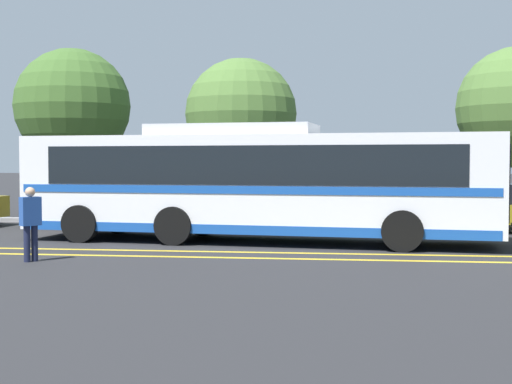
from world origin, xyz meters
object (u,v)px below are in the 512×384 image
(parked_car_2, at_px, (287,208))
(tree_3, at_px, (241,114))
(parked_car_1, at_px, (110,204))
(pedestrian_0, at_px, (30,220))
(tree_1, at_px, (73,106))
(transit_bus, at_px, (255,181))
(parked_car_3, at_px, (511,208))

(parked_car_2, relative_size, tree_3, 0.76)
(parked_car_1, bearing_deg, pedestrian_0, -176.66)
(tree_3, bearing_deg, pedestrian_0, -101.36)
(parked_car_2, distance_m, pedestrian_0, 9.32)
(pedestrian_0, bearing_deg, tree_3, -150.32)
(tree_1, bearing_deg, parked_car_1, -57.99)
(transit_bus, height_order, parked_car_3, transit_bus)
(tree_1, bearing_deg, parked_car_3, -18.39)
(parked_car_3, bearing_deg, tree_1, -106.19)
(parked_car_2, bearing_deg, tree_1, 57.91)
(parked_car_3, xyz_separation_m, tree_3, (-9.11, 5.05, 3.26))
(transit_bus, xyz_separation_m, parked_car_2, (0.53, 3.61, -0.96))
(pedestrian_0, distance_m, tree_1, 14.47)
(transit_bus, bearing_deg, pedestrian_0, -38.29)
(parked_car_2, bearing_deg, transit_bus, 169.90)
(parked_car_1, distance_m, tree_1, 7.38)
(transit_bus, distance_m, pedestrian_0, 6.17)
(parked_car_1, distance_m, parked_car_2, 5.79)
(transit_bus, relative_size, tree_3, 2.11)
(pedestrian_0, distance_m, tree_3, 13.68)
(parked_car_2, xyz_separation_m, pedestrian_0, (-4.85, -7.96, 0.24))
(tree_1, relative_size, tree_3, 1.09)
(parked_car_3, height_order, tree_3, tree_3)
(tree_3, bearing_deg, tree_1, 177.63)
(parked_car_1, xyz_separation_m, tree_1, (-3.41, 5.45, 3.63))
(parked_car_1, relative_size, parked_car_2, 0.87)
(transit_bus, relative_size, pedestrian_0, 8.13)
(transit_bus, height_order, pedestrian_0, transit_bus)
(parked_car_3, height_order, pedestrian_0, pedestrian_0)
(pedestrian_0, bearing_deg, transit_bus, 176.28)
(parked_car_2, height_order, parked_car_3, parked_car_3)
(parked_car_1, height_order, parked_car_3, parked_car_1)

